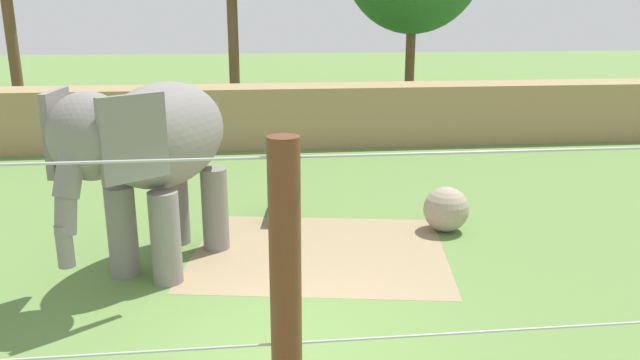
{
  "coord_description": "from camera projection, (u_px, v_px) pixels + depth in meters",
  "views": [
    {
      "loc": [
        -0.34,
        -7.41,
        4.37
      ],
      "look_at": [
        0.86,
        3.18,
        1.4
      ],
      "focal_mm": 34.03,
      "sensor_mm": 36.0,
      "label": 1
    }
  ],
  "objects": [
    {
      "name": "dirt_patch",
      "position": [
        320.0,
        251.0,
        11.43
      ],
      "size": [
        5.27,
        4.59,
        0.01
      ],
      "primitive_type": "cube",
      "rotation": [
        0.0,
        0.0,
        -0.17
      ],
      "color": "#937F5B",
      "rests_on": "ground"
    },
    {
      "name": "feed_trough",
      "position": [
        282.0,
        207.0,
        13.32
      ],
      "size": [
        0.68,
        1.45,
        0.44
      ],
      "color": "slate",
      "rests_on": "ground"
    },
    {
      "name": "ground_plane",
      "position": [
        284.0,
        342.0,
        8.3
      ],
      "size": [
        120.0,
        120.0,
        0.0
      ],
      "primitive_type": "plane",
      "color": "#5B7F3D"
    },
    {
      "name": "enrichment_ball",
      "position": [
        446.0,
        209.0,
        12.4
      ],
      "size": [
        0.93,
        0.93,
        0.93
      ],
      "primitive_type": "sphere",
      "color": "gray",
      "rests_on": "ground"
    },
    {
      "name": "embankment_wall",
      "position": [
        262.0,
        116.0,
        20.31
      ],
      "size": [
        36.0,
        1.8,
        1.99
      ],
      "primitive_type": "cube",
      "color": "#997F56",
      "rests_on": "ground"
    },
    {
      "name": "elephant",
      "position": [
        154.0,
        147.0,
        10.14
      ],
      "size": [
        2.99,
        4.08,
        3.29
      ],
      "color": "gray",
      "rests_on": "ground"
    }
  ]
}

